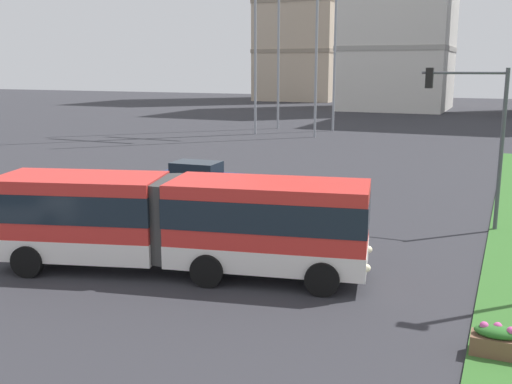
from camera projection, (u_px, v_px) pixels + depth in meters
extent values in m
cube|color=red|center=(268.00, 223.00, 18.24)|extent=(6.37, 3.61, 2.55)
cube|color=silver|center=(268.00, 252.00, 18.43)|extent=(6.39, 3.64, 0.70)
cube|color=#19232D|center=(268.00, 209.00, 18.15)|extent=(6.42, 3.66, 0.90)
cube|color=red|center=(82.00, 215.00, 19.26)|extent=(5.68, 3.82, 2.55)
cube|color=silver|center=(83.00, 242.00, 19.45)|extent=(5.71, 3.84, 0.70)
cube|color=#19232D|center=(81.00, 202.00, 19.17)|extent=(5.73, 3.87, 0.90)
cylinder|color=#383838|center=(175.00, 218.00, 18.86)|extent=(2.40, 2.40, 2.45)
cylinder|color=black|center=(330.00, 253.00, 19.31)|extent=(1.04, 0.47, 1.00)
cylinder|color=black|center=(322.00, 279.00, 16.92)|extent=(1.04, 0.47, 1.00)
cylinder|color=black|center=(229.00, 246.00, 20.02)|extent=(1.04, 0.47, 1.00)
cylinder|color=black|center=(207.00, 271.00, 17.63)|extent=(1.04, 0.47, 1.00)
cylinder|color=black|center=(63.00, 239.00, 20.89)|extent=(1.04, 0.54, 1.00)
cylinder|color=black|center=(27.00, 261.00, 18.47)|extent=(1.04, 0.54, 1.00)
sphere|color=#F9EFC6|center=(369.00, 250.00, 18.67)|extent=(0.24, 0.24, 0.24)
sphere|color=#F9EFC6|center=(367.00, 268.00, 16.94)|extent=(0.24, 0.24, 0.24)
cube|color=#19234C|center=(199.00, 181.00, 31.01)|extent=(4.48, 2.01, 0.80)
cube|color=black|center=(196.00, 168.00, 30.92)|extent=(2.45, 1.79, 0.60)
cylinder|color=black|center=(233.00, 185.00, 31.37)|extent=(0.65, 0.25, 0.64)
cylinder|color=black|center=(219.00, 191.00, 29.72)|extent=(0.65, 0.25, 0.64)
cylinder|color=black|center=(182.00, 181.00, 32.40)|extent=(0.65, 0.25, 0.64)
cylinder|color=black|center=(165.00, 187.00, 30.76)|extent=(0.65, 0.25, 0.64)
cube|color=brown|center=(496.00, 345.00, 13.34)|extent=(1.10, 0.56, 0.44)
ellipsoid|color=#2D6B28|center=(497.00, 332.00, 13.27)|extent=(0.99, 0.50, 0.28)
sphere|color=#D14C99|center=(484.00, 326.00, 13.36)|extent=(0.20, 0.20, 0.20)
sphere|color=#D14C99|center=(498.00, 327.00, 13.33)|extent=(0.20, 0.20, 0.20)
sphere|color=#D14C99|center=(511.00, 331.00, 13.09)|extent=(0.20, 0.20, 0.20)
cylinder|color=#474C51|center=(501.00, 152.00, 23.13)|extent=(0.16, 0.16, 6.36)
cylinder|color=#474C51|center=(464.00, 73.00, 23.13)|extent=(3.16, 0.10, 0.10)
cube|color=black|center=(429.00, 78.00, 23.67)|extent=(0.28, 0.28, 0.80)
sphere|color=red|center=(430.00, 72.00, 23.62)|extent=(0.16, 0.16, 0.16)
sphere|color=yellow|center=(429.00, 78.00, 23.67)|extent=(0.16, 0.16, 0.16)
sphere|color=green|center=(429.00, 85.00, 23.72)|extent=(0.16, 0.16, 0.16)
cube|color=gray|center=(306.00, 52.00, 117.39)|extent=(15.34, 19.17, 0.70)
cube|color=gray|center=(307.00, 5.00, 115.56)|extent=(15.34, 19.17, 0.70)
cube|color=#A4A099|center=(398.00, 49.00, 90.08)|extent=(15.44, 16.89, 0.70)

